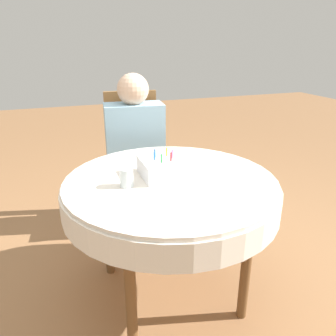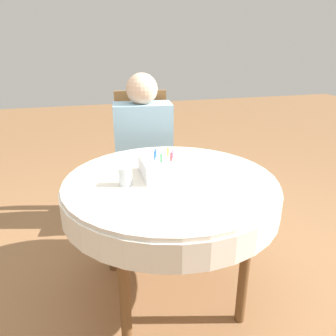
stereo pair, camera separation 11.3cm
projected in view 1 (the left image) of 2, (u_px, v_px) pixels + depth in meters
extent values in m
plane|color=#8C603D|center=(170.00, 291.00, 1.87)|extent=(12.00, 12.00, 0.00)
cylinder|color=silver|center=(171.00, 180.00, 1.62)|extent=(1.05, 1.05, 0.02)
cylinder|color=silver|center=(171.00, 194.00, 1.64)|extent=(1.07, 1.07, 0.13)
cylinder|color=brown|center=(130.00, 290.00, 1.40)|extent=(0.05, 0.05, 0.68)
cylinder|color=brown|center=(247.00, 261.00, 1.58)|extent=(0.05, 0.05, 0.68)
cylinder|color=brown|center=(107.00, 224.00, 1.91)|extent=(0.05, 0.05, 0.68)
cylinder|color=brown|center=(197.00, 208.00, 2.09)|extent=(0.05, 0.05, 0.68)
cube|color=brown|center=(136.00, 169.00, 2.45)|extent=(0.48, 0.48, 0.04)
cube|color=brown|center=(131.00, 126.00, 2.53)|extent=(0.39, 0.08, 0.53)
cylinder|color=brown|center=(114.00, 211.00, 2.32)|extent=(0.04, 0.04, 0.42)
cylinder|color=brown|center=(166.00, 205.00, 2.40)|extent=(0.04, 0.04, 0.42)
cylinder|color=brown|center=(111.00, 189.00, 2.66)|extent=(0.04, 0.04, 0.42)
cylinder|color=brown|center=(157.00, 184.00, 2.74)|extent=(0.04, 0.04, 0.42)
cylinder|color=#DBB293|center=(126.00, 205.00, 2.36)|extent=(0.09, 0.09, 0.45)
cylinder|color=#DBB293|center=(154.00, 202.00, 2.40)|extent=(0.09, 0.09, 0.45)
cube|color=#8CB7D1|center=(135.00, 137.00, 2.36)|extent=(0.43, 0.27, 0.47)
sphere|color=#DBB293|center=(133.00, 89.00, 2.23)|extent=(0.22, 0.22, 0.22)
cube|color=white|center=(164.00, 168.00, 1.63)|extent=(0.23, 0.23, 0.09)
cylinder|color=#D166B2|center=(172.00, 154.00, 1.63)|extent=(0.01, 0.01, 0.04)
cylinder|color=gold|center=(167.00, 152.00, 1.66)|extent=(0.01, 0.01, 0.04)
cylinder|color=blue|center=(155.00, 153.00, 1.64)|extent=(0.01, 0.01, 0.04)
cylinder|color=blue|center=(154.00, 156.00, 1.60)|extent=(0.01, 0.01, 0.04)
cylinder|color=green|center=(161.00, 158.00, 1.57)|extent=(0.01, 0.01, 0.04)
cylinder|color=red|center=(171.00, 157.00, 1.59)|extent=(0.01, 0.01, 0.04)
cylinder|color=silver|center=(126.00, 178.00, 1.51)|extent=(0.06, 0.06, 0.09)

